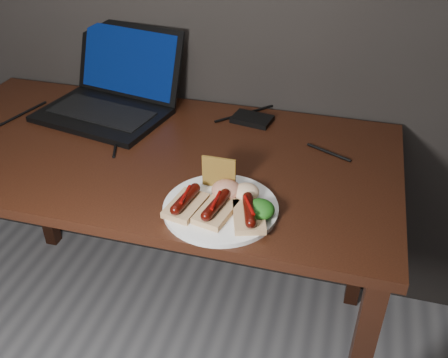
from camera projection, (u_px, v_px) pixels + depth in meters
desk at (152, 176)px, 1.48m from camera, size 1.40×0.70×0.75m
laptop at (112, 95)px, 1.61m from camera, size 0.45×0.41×0.25m
hard_drive at (252, 119)px, 1.57m from camera, size 0.13×0.10×0.02m
desk_cables at (167, 127)px, 1.53m from camera, size 1.07×0.44×0.01m
plate at (221, 208)px, 1.19m from camera, size 0.30×0.30×0.01m
bread_sausage_left at (186, 203)px, 1.17m from camera, size 0.09×0.13×0.04m
bread_sausage_center at (216, 209)px, 1.15m from camera, size 0.09×0.13×0.04m
bread_sausage_right at (249, 214)px, 1.14m from camera, size 0.10×0.13×0.04m
crispbread at (219, 172)px, 1.23m from camera, size 0.08×0.01×0.08m
salad_greens at (260, 209)px, 1.15m from camera, size 0.07×0.07×0.04m
salsa_mound at (226, 189)px, 1.21m from camera, size 0.07×0.07×0.04m
coleslaw_mound at (246, 192)px, 1.21m from camera, size 0.06×0.06×0.04m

